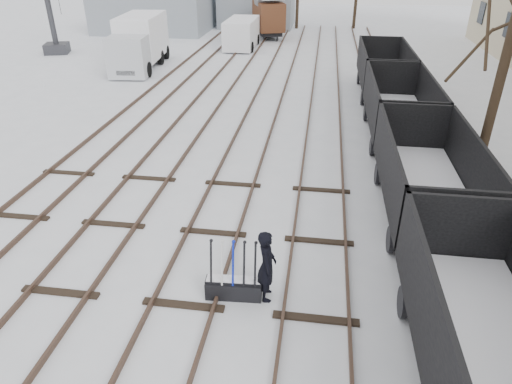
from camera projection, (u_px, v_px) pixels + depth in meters
ground at (184, 306)px, 10.40m from camera, size 120.00×120.00×0.00m
tracks at (263, 111)px, 22.23m from camera, size 13.90×52.00×0.16m
shed_left at (156, 7)px, 42.31m from camera, size 10.00×8.00×4.10m
shed_right at (258, 1)px, 44.54m from camera, size 7.00×6.00×4.50m
ground_frame at (234, 286)px, 10.56m from camera, size 1.32×0.50×1.49m
worker at (267, 266)px, 10.26m from camera, size 0.52×0.71×1.79m
freight_wagon_a at (492, 361)px, 7.83m from camera, size 2.48×6.20×2.53m
freight_wagon_b at (425, 188)px, 13.38m from camera, size 2.48×6.20×2.53m
freight_wagon_c at (398, 116)px, 18.94m from camera, size 2.48×6.20×2.53m
freight_wagon_d at (383, 77)px, 24.49m from camera, size 2.48×6.20×2.53m
box_van_wagon at (268, 15)px, 38.82m from camera, size 3.51×4.78×3.27m
lorry at (139, 42)px, 29.42m from camera, size 2.79×7.25×3.22m
panel_van at (242, 33)px, 35.40m from camera, size 2.26×4.93×2.17m
crane at (53, 23)px, 33.34m from camera, size 2.04×4.87×8.16m
tree_near at (496, 95)px, 14.02m from camera, size 0.30×0.30×6.31m
tree_far_left at (297, 1)px, 42.98m from camera, size 0.30×0.30×4.84m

